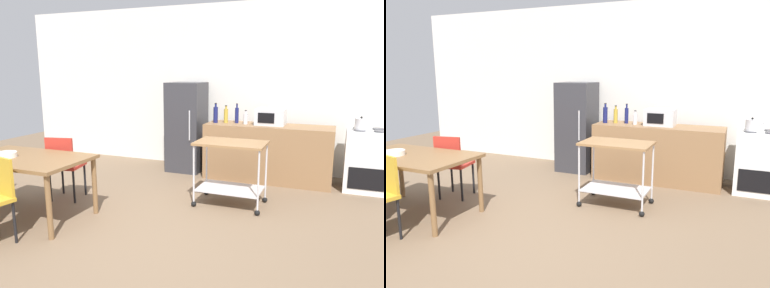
# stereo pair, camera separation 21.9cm
# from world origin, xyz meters

# --- Properties ---
(ground_plane) EXTENTS (12.00, 12.00, 0.00)m
(ground_plane) POSITION_xyz_m (0.00, 0.00, 0.00)
(ground_plane) COLOR brown
(back_wall) EXTENTS (8.40, 0.12, 2.90)m
(back_wall) POSITION_xyz_m (0.00, 3.20, 1.45)
(back_wall) COLOR silver
(back_wall) RESTS_ON ground_plane
(kitchen_counter) EXTENTS (2.00, 0.64, 0.90)m
(kitchen_counter) POSITION_xyz_m (0.90, 2.60, 0.45)
(kitchen_counter) COLOR olive
(kitchen_counter) RESTS_ON ground_plane
(dining_table) EXTENTS (1.50, 0.90, 0.75)m
(dining_table) POSITION_xyz_m (-1.51, -0.02, 0.67)
(dining_table) COLOR brown
(dining_table) RESTS_ON ground_plane
(chair_red) EXTENTS (0.48, 0.48, 0.89)m
(chair_red) POSITION_xyz_m (-1.49, 0.63, 0.52)
(chair_red) COLOR #B72D23
(chair_red) RESTS_ON ground_plane
(stove_oven) EXTENTS (0.60, 0.61, 0.92)m
(stove_oven) POSITION_xyz_m (2.35, 2.62, 0.45)
(stove_oven) COLOR white
(stove_oven) RESTS_ON ground_plane
(refrigerator) EXTENTS (0.60, 0.63, 1.55)m
(refrigerator) POSITION_xyz_m (-0.55, 2.70, 0.78)
(refrigerator) COLOR #333338
(refrigerator) RESTS_ON ground_plane
(kitchen_cart) EXTENTS (0.91, 0.57, 0.85)m
(kitchen_cart) POSITION_xyz_m (0.65, 1.28, 0.57)
(kitchen_cart) COLOR olive
(kitchen_cart) RESTS_ON ground_plane
(bottle_wine) EXTENTS (0.08, 0.08, 0.33)m
(bottle_wine) POSITION_xyz_m (0.03, 2.55, 1.04)
(bottle_wine) COLOR navy
(bottle_wine) RESTS_ON kitchen_counter
(bottle_olive_oil) EXTENTS (0.07, 0.07, 0.29)m
(bottle_olive_oil) POSITION_xyz_m (0.19, 2.61, 1.02)
(bottle_olive_oil) COLOR gold
(bottle_olive_oil) RESTS_ON kitchen_counter
(bottle_vinegar) EXTENTS (0.06, 0.06, 0.32)m
(bottle_vinegar) POSITION_xyz_m (0.37, 2.64, 1.03)
(bottle_vinegar) COLOR navy
(bottle_vinegar) RESTS_ON kitchen_counter
(bottle_sesame_oil) EXTENTS (0.07, 0.07, 0.23)m
(bottle_sesame_oil) POSITION_xyz_m (0.53, 2.57, 0.99)
(bottle_sesame_oil) COLOR silver
(bottle_sesame_oil) RESTS_ON kitchen_counter
(microwave) EXTENTS (0.46, 0.35, 0.26)m
(microwave) POSITION_xyz_m (0.92, 2.63, 1.03)
(microwave) COLOR silver
(microwave) RESTS_ON kitchen_counter
(fruit_bowl) EXTENTS (0.23, 0.23, 0.06)m
(fruit_bowl) POSITION_xyz_m (-1.69, -0.11, 0.78)
(fruit_bowl) COLOR white
(fruit_bowl) RESTS_ON dining_table
(kettle) EXTENTS (0.24, 0.17, 0.19)m
(kettle) POSITION_xyz_m (2.23, 2.52, 1.00)
(kettle) COLOR silver
(kettle) RESTS_ON stove_oven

